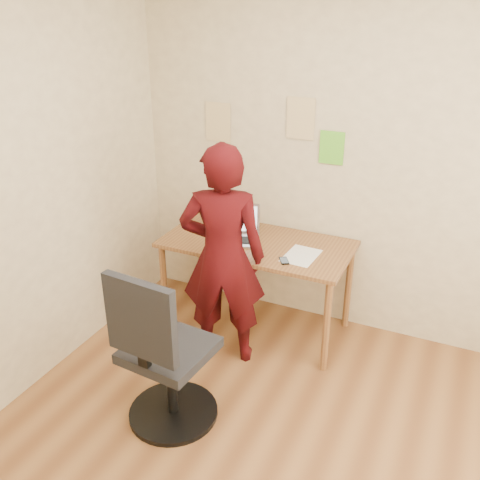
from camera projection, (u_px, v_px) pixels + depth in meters
The scene contains 10 objects.
room at pixel (271, 264), 2.35m from camera, with size 3.58×3.58×2.78m.
desk at pixel (257, 252), 4.02m from camera, with size 1.40×0.70×0.74m.
laptop at pixel (237, 232), 4.02m from camera, with size 0.41×0.39×0.24m.
paper_sheet at pixel (301, 256), 3.78m from camera, with size 0.22×0.31×0.00m, color white.
phone at pixel (284, 261), 3.70m from camera, with size 0.10×0.12×0.01m.
wall_note_left at pixel (218, 122), 4.14m from camera, with size 0.21×0.00×0.30m, color #DABC82.
wall_note_mid at pixel (301, 118), 3.85m from camera, with size 0.21×0.00×0.30m, color #DABC82.
wall_note_right at pixel (332, 148), 3.83m from camera, with size 0.18×0.00×0.24m, color #64CF2E.
office_chair at pixel (163, 361), 3.15m from camera, with size 0.56×0.56×1.08m.
person at pixel (223, 257), 3.63m from camera, with size 0.58×0.38×1.60m, color #39070A.
Camera 1 is at (0.75, -1.95, 2.44)m, focal length 40.00 mm.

